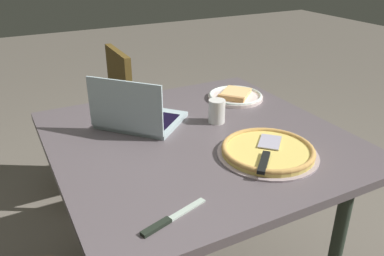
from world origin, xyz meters
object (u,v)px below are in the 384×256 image
at_px(table_knife, 168,220).
at_px(pizza_tray, 268,151).
at_px(chair_near, 105,115).
at_px(dining_table, 198,156).
at_px(laptop, 137,116).
at_px(drink_cup, 217,111).
at_px(pizza_plate, 235,96).

bearing_deg(table_knife, pizza_tray, -159.96).
height_order(pizza_tray, chair_near, chair_near).
distance_m(dining_table, pizza_tray, 0.29).
xyz_separation_m(laptop, chair_near, (-0.07, -0.78, -0.31)).
distance_m(laptop, drink_cup, 0.31).
relative_size(laptop, chair_near, 0.45).
xyz_separation_m(dining_table, table_knife, (0.30, 0.39, 0.09)).
distance_m(dining_table, chair_near, 0.99).
relative_size(pizza_plate, table_knife, 1.19).
bearing_deg(laptop, pizza_plate, -172.35).
xyz_separation_m(table_knife, drink_cup, (-0.42, -0.47, 0.04)).
height_order(dining_table, chair_near, chair_near).
bearing_deg(pizza_tray, chair_near, -79.15).
distance_m(dining_table, pizza_plate, 0.43).
bearing_deg(table_knife, dining_table, -127.43).
bearing_deg(pizza_tray, pizza_plate, -111.60).
distance_m(drink_cup, chair_near, 0.97).
distance_m(pizza_plate, chair_near, 0.88).
bearing_deg(chair_near, pizza_plate, 120.67).
xyz_separation_m(laptop, table_knife, (0.14, 0.58, -0.04)).
distance_m(pizza_tray, drink_cup, 0.31).
relative_size(laptop, drink_cup, 4.16).
xyz_separation_m(dining_table, pizza_plate, (-0.33, -0.26, 0.10)).
height_order(table_knife, drink_cup, drink_cup).
bearing_deg(laptop, chair_near, -95.13).
relative_size(drink_cup, chair_near, 0.11).
height_order(pizza_tray, table_knife, pizza_tray).
bearing_deg(pizza_tray, drink_cup, -87.42).
distance_m(table_knife, drink_cup, 0.63).
distance_m(pizza_tray, table_knife, 0.47).
distance_m(table_knife, chair_near, 1.40).
bearing_deg(dining_table, pizza_plate, -142.29).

